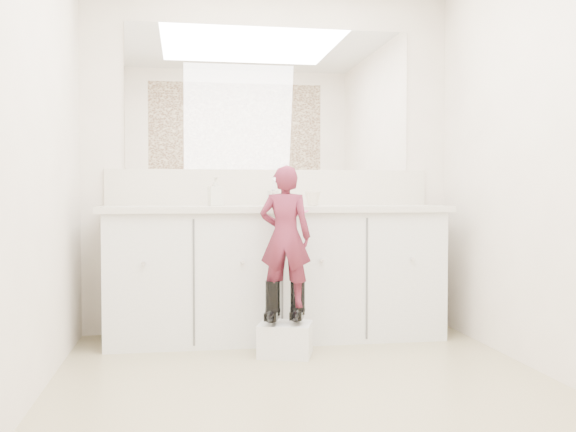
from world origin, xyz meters
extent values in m
plane|color=#988663|center=(0.00, 0.00, 0.00)|extent=(3.00, 3.00, 0.00)
plane|color=beige|center=(0.00, 1.50, 1.20)|extent=(2.60, 0.00, 2.60)
plane|color=beige|center=(0.00, -1.50, 1.20)|extent=(2.60, 0.00, 2.60)
plane|color=beige|center=(-1.30, 0.00, 1.20)|extent=(0.00, 3.00, 3.00)
plane|color=beige|center=(1.30, 0.00, 1.20)|extent=(0.00, 3.00, 3.00)
cube|color=silver|center=(0.00, 1.23, 0.42)|extent=(2.20, 0.55, 0.85)
cube|color=beige|center=(0.00, 1.21, 0.87)|extent=(2.28, 0.58, 0.04)
cube|color=beige|center=(0.00, 1.49, 1.02)|extent=(2.28, 0.03, 0.25)
cube|color=white|center=(0.00, 1.49, 1.64)|extent=(2.00, 0.02, 1.00)
cylinder|color=silver|center=(0.00, 1.38, 0.94)|extent=(0.08, 0.08, 0.10)
imported|color=beige|center=(0.25, 1.23, 0.94)|extent=(0.14, 0.14, 0.10)
imported|color=beige|center=(-0.40, 1.22, 0.99)|extent=(0.10, 0.11, 0.19)
cube|color=silver|center=(-0.01, 0.75, 0.10)|extent=(0.37, 0.33, 0.20)
imported|color=#992F4B|center=(-0.01, 0.75, 0.72)|extent=(0.35, 0.28, 0.84)
cylinder|color=pink|center=(0.06, 0.73, 0.85)|extent=(0.13, 0.05, 0.06)
camera|label=1|loc=(-0.61, -3.01, 0.97)|focal=40.00mm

